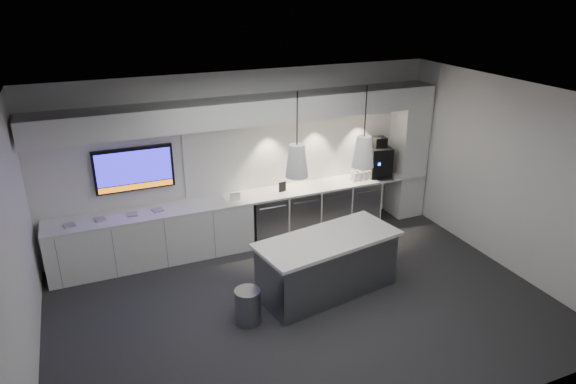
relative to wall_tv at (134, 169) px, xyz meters
name	(u,v)px	position (x,y,z in m)	size (l,w,h in m)	color
floor	(304,306)	(1.90, -2.45, -1.56)	(7.00, 7.00, 0.00)	#2B2B2E
ceiling	(307,100)	(1.90, -2.45, 1.44)	(7.00, 7.00, 0.00)	black
wall_back	(246,157)	(1.90, 0.05, -0.06)	(7.00, 7.00, 0.00)	white
wall_front	(419,316)	(1.90, -4.95, -0.06)	(7.00, 7.00, 0.00)	white
wall_left	(13,264)	(-1.60, -2.45, -0.06)	(7.00, 7.00, 0.00)	white
wall_right	(507,176)	(5.40, -2.45, -0.06)	(7.00, 7.00, 0.00)	white
back_counter	(253,196)	(1.90, -0.27, -0.68)	(6.80, 0.65, 0.04)	white
left_base_cabinets	(153,237)	(0.15, -0.27, -1.13)	(3.30, 0.63, 0.86)	white
fridge_unit_a	(267,218)	(2.15, -0.27, -1.13)	(0.60, 0.61, 0.85)	gray
fridge_unit_b	(299,212)	(2.78, -0.27, -1.13)	(0.60, 0.61, 0.85)	gray
fridge_unit_c	(329,207)	(3.41, -0.27, -1.13)	(0.60, 0.61, 0.85)	gray
fridge_unit_d	(359,201)	(4.04, -0.27, -1.13)	(0.60, 0.61, 0.85)	gray
backsplash	(308,147)	(3.10, 0.03, -0.01)	(4.60, 0.03, 1.30)	white
soffit	(250,110)	(1.90, -0.25, 0.84)	(6.90, 0.60, 0.40)	white
column	(408,151)	(5.10, -0.25, -0.26)	(0.55, 0.55, 2.60)	white
wall_tv	(134,169)	(0.00, 0.00, 0.00)	(1.25, 0.07, 0.72)	black
island	(327,265)	(2.38, -2.22, -1.10)	(2.25, 1.26, 0.90)	gray
bin	(248,306)	(1.04, -2.47, -1.31)	(0.35, 0.35, 0.50)	gray
coffee_machine	(378,160)	(4.44, -0.25, -0.35)	(0.47, 0.63, 0.75)	black
sign_black	(282,187)	(2.44, -0.31, -0.57)	(0.14, 0.02, 0.18)	black
sign_white	(235,197)	(1.55, -0.37, -0.59)	(0.18, 0.02, 0.14)	white
cup_cluster	(362,175)	(4.05, -0.32, -0.58)	(0.41, 0.19, 0.16)	white
tray_a	(70,225)	(-1.07, -0.33, -0.65)	(0.16, 0.16, 0.03)	#A8A8A8
tray_b	(100,219)	(-0.62, -0.28, -0.65)	(0.16, 0.16, 0.03)	#A8A8A8
tray_c	(132,214)	(-0.14, -0.29, -0.65)	(0.16, 0.16, 0.03)	#A8A8A8
tray_d	(158,210)	(0.26, -0.28, -0.65)	(0.16, 0.16, 0.03)	#A8A8A8
pendant_left	(297,161)	(1.87, -2.22, 0.59)	(0.31, 0.31, 1.14)	white
pendant_right	(363,151)	(2.88, -2.22, 0.59)	(0.31, 0.31, 1.14)	white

